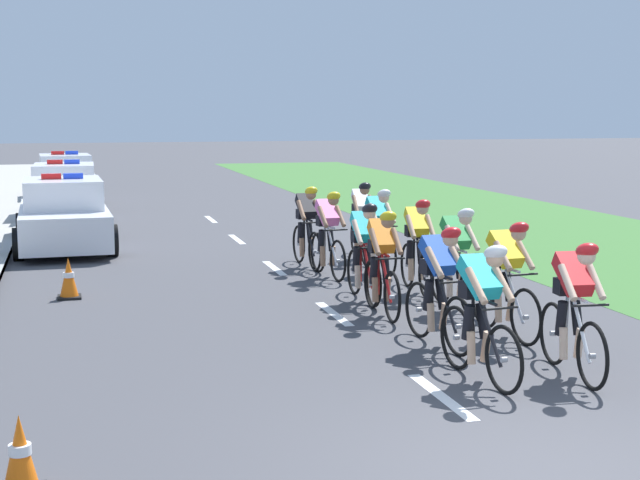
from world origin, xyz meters
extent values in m
plane|color=#424247|center=(0.00, 0.00, 0.00)|extent=(160.00, 160.00, 0.00)
cube|color=#9E9E99|center=(-4.89, 14.00, 0.07)|extent=(0.16, 60.00, 0.13)
cube|color=#3D7033|center=(7.50, 14.00, 0.00)|extent=(7.00, 60.00, 0.01)
cube|color=white|center=(0.00, 2.21, 0.00)|extent=(0.14, 1.60, 0.01)
cube|color=white|center=(0.00, 6.21, 0.00)|extent=(0.14, 1.60, 0.01)
cube|color=white|center=(0.00, 10.21, 0.00)|extent=(0.14, 1.60, 0.01)
cube|color=white|center=(0.00, 14.21, 0.00)|extent=(0.14, 1.60, 0.01)
cube|color=white|center=(0.00, 18.21, 0.00)|extent=(0.14, 1.60, 0.01)
torus|color=black|center=(0.64, 2.12, 0.36)|extent=(0.11, 0.72, 0.72)
cylinder|color=#99999E|center=(0.64, 2.12, 0.36)|extent=(0.07, 0.07, 0.06)
torus|color=black|center=(0.55, 3.11, 0.36)|extent=(0.11, 0.72, 0.72)
cylinder|color=#99999E|center=(0.55, 3.11, 0.36)|extent=(0.07, 0.07, 0.06)
cylinder|color=black|center=(0.60, 2.57, 0.90)|extent=(0.09, 0.55, 0.04)
cylinder|color=black|center=(0.62, 2.39, 0.58)|extent=(0.08, 0.48, 0.63)
cylinder|color=black|center=(0.58, 2.77, 0.60)|extent=(0.04, 0.04, 0.65)
cylinder|color=black|center=(0.64, 2.22, 0.88)|extent=(0.42, 0.07, 0.03)
cube|color=black|center=(0.58, 2.77, 0.94)|extent=(0.12, 0.23, 0.05)
cube|color=#19B2B7|center=(0.60, 2.64, 1.14)|extent=(0.33, 0.58, 0.44)
cube|color=black|center=(0.58, 2.76, 0.98)|extent=(0.30, 0.23, 0.18)
cylinder|color=black|center=(0.68, 2.71, 0.64)|extent=(0.13, 0.23, 0.40)
cylinder|color=tan|center=(0.69, 2.64, 0.37)|extent=(0.10, 0.16, 0.36)
cylinder|color=black|center=(0.50, 2.70, 0.64)|extent=(0.13, 0.18, 0.40)
cylinder|color=tan|center=(0.51, 2.62, 0.37)|extent=(0.10, 0.13, 0.36)
cylinder|color=tan|center=(0.77, 2.44, 1.09)|extent=(0.11, 0.41, 0.35)
cylinder|color=tan|center=(0.46, 2.41, 1.09)|extent=(0.11, 0.41, 0.35)
sphere|color=tan|center=(0.62, 2.34, 1.38)|extent=(0.19, 0.19, 0.19)
ellipsoid|color=white|center=(0.62, 2.33, 1.45)|extent=(0.26, 0.33, 0.24)
torus|color=black|center=(1.60, 2.01, 0.36)|extent=(0.12, 0.72, 0.72)
cylinder|color=#99999E|center=(1.60, 2.01, 0.36)|extent=(0.07, 0.07, 0.06)
torus|color=black|center=(1.70, 3.01, 0.36)|extent=(0.12, 0.72, 0.72)
cylinder|color=#99999E|center=(1.70, 3.01, 0.36)|extent=(0.07, 0.07, 0.06)
cylinder|color=white|center=(1.64, 2.46, 0.90)|extent=(0.09, 0.55, 0.04)
cylinder|color=white|center=(1.63, 2.28, 0.58)|extent=(0.09, 0.48, 0.63)
cylinder|color=white|center=(1.66, 2.66, 0.60)|extent=(0.04, 0.04, 0.65)
cylinder|color=black|center=(1.61, 2.11, 0.88)|extent=(0.42, 0.07, 0.03)
cube|color=black|center=(1.66, 2.66, 0.94)|extent=(0.12, 0.23, 0.05)
cube|color=red|center=(1.65, 2.53, 1.14)|extent=(0.33, 0.58, 0.45)
cube|color=black|center=(1.66, 2.65, 0.98)|extent=(0.30, 0.23, 0.18)
cylinder|color=black|center=(1.75, 2.59, 0.64)|extent=(0.13, 0.23, 0.40)
cylinder|color=beige|center=(1.74, 2.51, 0.37)|extent=(0.11, 0.16, 0.36)
cylinder|color=black|center=(1.57, 2.61, 0.64)|extent=(0.13, 0.18, 0.40)
cylinder|color=beige|center=(1.56, 2.53, 0.37)|extent=(0.10, 0.13, 0.36)
cylinder|color=beige|center=(1.79, 2.30, 1.09)|extent=(0.12, 0.41, 0.35)
cylinder|color=beige|center=(1.47, 2.33, 1.09)|extent=(0.12, 0.41, 0.35)
sphere|color=beige|center=(1.62, 2.23, 1.38)|extent=(0.19, 0.19, 0.19)
ellipsoid|color=red|center=(1.62, 2.22, 1.45)|extent=(0.26, 0.34, 0.24)
torus|color=black|center=(0.79, 3.61, 0.36)|extent=(0.12, 0.72, 0.72)
cylinder|color=#99999E|center=(0.79, 3.61, 0.36)|extent=(0.07, 0.07, 0.06)
torus|color=black|center=(0.68, 4.60, 0.36)|extent=(0.12, 0.72, 0.72)
cylinder|color=#99999E|center=(0.68, 4.60, 0.36)|extent=(0.07, 0.07, 0.06)
cylinder|color=black|center=(0.74, 4.05, 0.90)|extent=(0.10, 0.55, 0.04)
cylinder|color=black|center=(0.76, 3.88, 0.58)|extent=(0.09, 0.48, 0.63)
cylinder|color=black|center=(0.71, 4.25, 0.60)|extent=(0.04, 0.04, 0.65)
cylinder|color=black|center=(0.78, 3.71, 0.88)|extent=(0.42, 0.07, 0.03)
cube|color=black|center=(0.71, 4.25, 0.94)|extent=(0.12, 0.23, 0.05)
cube|color=blue|center=(0.73, 4.13, 1.14)|extent=(0.34, 0.57, 0.46)
cube|color=black|center=(0.72, 4.24, 0.98)|extent=(0.30, 0.23, 0.18)
cylinder|color=black|center=(0.81, 4.20, 0.64)|extent=(0.13, 0.23, 0.40)
cylinder|color=tan|center=(0.82, 4.12, 0.37)|extent=(0.11, 0.16, 0.36)
cylinder|color=black|center=(0.63, 4.18, 0.64)|extent=(0.13, 0.18, 0.40)
cylinder|color=tan|center=(0.64, 4.10, 0.37)|extent=(0.10, 0.13, 0.36)
cylinder|color=tan|center=(0.91, 3.93, 1.09)|extent=(0.12, 0.41, 0.35)
cylinder|color=tan|center=(0.59, 3.90, 1.09)|extent=(0.12, 0.41, 0.35)
sphere|color=tan|center=(0.76, 3.83, 1.38)|extent=(0.19, 0.19, 0.19)
ellipsoid|color=red|center=(0.76, 3.82, 1.45)|extent=(0.26, 0.34, 0.24)
torus|color=black|center=(1.79, 3.84, 0.36)|extent=(0.10, 0.73, 0.72)
cylinder|color=#99999E|center=(1.79, 3.84, 0.36)|extent=(0.06, 0.06, 0.06)
torus|color=black|center=(1.72, 4.84, 0.36)|extent=(0.10, 0.73, 0.72)
cylinder|color=#99999E|center=(1.72, 4.84, 0.36)|extent=(0.06, 0.06, 0.06)
cylinder|color=silver|center=(1.76, 4.29, 0.90)|extent=(0.08, 0.55, 0.04)
cylinder|color=silver|center=(1.77, 4.12, 0.58)|extent=(0.08, 0.48, 0.63)
cylinder|color=silver|center=(1.74, 4.49, 0.60)|extent=(0.04, 0.04, 0.65)
cylinder|color=black|center=(1.79, 3.94, 0.88)|extent=(0.42, 0.06, 0.03)
cube|color=black|center=(1.74, 4.49, 0.94)|extent=(0.12, 0.23, 0.05)
cube|color=yellow|center=(1.75, 4.37, 1.14)|extent=(0.32, 0.57, 0.45)
cube|color=black|center=(1.75, 4.48, 0.98)|extent=(0.29, 0.22, 0.18)
cylinder|color=black|center=(1.84, 4.44, 0.64)|extent=(0.13, 0.23, 0.40)
cylinder|color=tan|center=(1.84, 4.36, 0.37)|extent=(0.10, 0.16, 0.36)
cylinder|color=black|center=(1.66, 4.43, 0.64)|extent=(0.12, 0.18, 0.40)
cylinder|color=tan|center=(1.67, 4.35, 0.37)|extent=(0.10, 0.13, 0.36)
cylinder|color=tan|center=(1.93, 4.16, 1.09)|extent=(0.11, 0.41, 0.35)
cylinder|color=tan|center=(1.61, 4.14, 1.09)|extent=(0.11, 0.41, 0.35)
sphere|color=tan|center=(1.78, 4.07, 1.38)|extent=(0.19, 0.19, 0.19)
ellipsoid|color=red|center=(1.78, 4.06, 1.45)|extent=(0.25, 0.33, 0.24)
torus|color=black|center=(0.61, 5.45, 0.36)|extent=(0.07, 0.73, 0.72)
cylinder|color=#99999E|center=(0.61, 5.45, 0.36)|extent=(0.06, 0.06, 0.06)
torus|color=black|center=(0.65, 6.45, 0.36)|extent=(0.07, 0.73, 0.72)
cylinder|color=#99999E|center=(0.65, 6.45, 0.36)|extent=(0.06, 0.06, 0.06)
cylinder|color=#B21919|center=(0.63, 5.90, 0.90)|extent=(0.06, 0.55, 0.04)
cylinder|color=#B21919|center=(0.62, 5.72, 0.58)|extent=(0.06, 0.48, 0.63)
cylinder|color=#B21919|center=(0.64, 6.10, 0.60)|extent=(0.04, 0.04, 0.65)
cylinder|color=black|center=(0.62, 5.55, 0.88)|extent=(0.42, 0.04, 0.03)
cube|color=black|center=(0.64, 6.10, 0.94)|extent=(0.11, 0.22, 0.05)
cube|color=orange|center=(0.63, 5.97, 1.14)|extent=(0.30, 0.55, 0.47)
cube|color=black|center=(0.63, 6.09, 0.98)|extent=(0.29, 0.21, 0.18)
cylinder|color=black|center=(0.72, 6.04, 0.64)|extent=(0.12, 0.23, 0.40)
cylinder|color=#9E7051|center=(0.72, 5.96, 0.37)|extent=(0.10, 0.16, 0.36)
cylinder|color=black|center=(0.54, 6.04, 0.64)|extent=(0.12, 0.17, 0.40)
cylinder|color=#9E7051|center=(0.54, 5.96, 0.37)|extent=(0.09, 0.13, 0.36)
cylinder|color=#9E7051|center=(0.78, 5.75, 1.09)|extent=(0.09, 0.40, 0.35)
cylinder|color=#9E7051|center=(0.46, 5.76, 1.09)|extent=(0.09, 0.40, 0.35)
sphere|color=#9E7051|center=(0.62, 5.67, 1.38)|extent=(0.19, 0.19, 0.19)
ellipsoid|color=yellow|center=(0.62, 5.66, 1.45)|extent=(0.24, 0.32, 0.24)
torus|color=black|center=(1.81, 5.51, 0.36)|extent=(0.08, 0.73, 0.72)
cylinder|color=#99999E|center=(1.81, 5.51, 0.36)|extent=(0.06, 0.06, 0.06)
torus|color=black|center=(1.77, 6.51, 0.36)|extent=(0.08, 0.73, 0.72)
cylinder|color=#99999E|center=(1.77, 6.51, 0.36)|extent=(0.06, 0.06, 0.06)
cylinder|color=silver|center=(1.79, 5.96, 0.90)|extent=(0.06, 0.55, 0.04)
cylinder|color=silver|center=(1.80, 5.79, 0.58)|extent=(0.06, 0.48, 0.63)
cylinder|color=silver|center=(1.78, 6.16, 0.60)|extent=(0.04, 0.04, 0.65)
cylinder|color=black|center=(1.81, 5.61, 0.88)|extent=(0.42, 0.05, 0.03)
cube|color=black|center=(1.78, 6.16, 0.94)|extent=(0.11, 0.22, 0.05)
cube|color=green|center=(1.79, 6.04, 1.14)|extent=(0.30, 0.56, 0.46)
cube|color=black|center=(1.79, 6.15, 0.98)|extent=(0.29, 0.21, 0.18)
cylinder|color=black|center=(1.88, 6.10, 0.64)|extent=(0.12, 0.23, 0.40)
cylinder|color=beige|center=(1.88, 6.02, 0.37)|extent=(0.10, 0.16, 0.36)
cylinder|color=black|center=(1.70, 6.10, 0.64)|extent=(0.12, 0.17, 0.40)
cylinder|color=beige|center=(1.70, 6.02, 0.37)|extent=(0.10, 0.13, 0.36)
cylinder|color=beige|center=(1.96, 5.83, 1.09)|extent=(0.09, 0.40, 0.35)
cylinder|color=beige|center=(1.64, 5.81, 1.09)|extent=(0.09, 0.40, 0.35)
sphere|color=beige|center=(1.80, 5.74, 1.38)|extent=(0.19, 0.19, 0.19)
ellipsoid|color=white|center=(1.81, 5.73, 1.45)|extent=(0.24, 0.32, 0.24)
torus|color=black|center=(0.69, 6.49, 0.36)|extent=(0.05, 0.72, 0.72)
cylinder|color=#99999E|center=(0.69, 6.49, 0.36)|extent=(0.06, 0.06, 0.06)
torus|color=black|center=(0.70, 7.49, 0.36)|extent=(0.05, 0.72, 0.72)
cylinder|color=#99999E|center=(0.70, 7.49, 0.36)|extent=(0.06, 0.06, 0.06)
cylinder|color=#B21919|center=(0.70, 6.94, 0.90)|extent=(0.04, 0.55, 0.04)
cylinder|color=#B21919|center=(0.69, 6.77, 0.58)|extent=(0.05, 0.48, 0.63)
cylinder|color=#B21919|center=(0.70, 7.14, 0.60)|extent=(0.04, 0.04, 0.65)
cylinder|color=black|center=(0.69, 6.59, 0.88)|extent=(0.42, 0.03, 0.03)
cube|color=black|center=(0.70, 7.14, 0.94)|extent=(0.10, 0.22, 0.05)
cube|color=#19B2B7|center=(0.70, 7.02, 1.14)|extent=(0.29, 0.55, 0.45)
cube|color=black|center=(0.70, 7.13, 0.98)|extent=(0.28, 0.20, 0.18)
cylinder|color=black|center=(0.79, 7.08, 0.64)|extent=(0.11, 0.22, 0.40)
cylinder|color=beige|center=(0.79, 7.00, 0.37)|extent=(0.09, 0.15, 0.36)
cylinder|color=black|center=(0.61, 7.08, 0.64)|extent=(0.11, 0.17, 0.40)
cylinder|color=beige|center=(0.61, 7.00, 0.37)|extent=(0.09, 0.12, 0.36)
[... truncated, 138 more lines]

